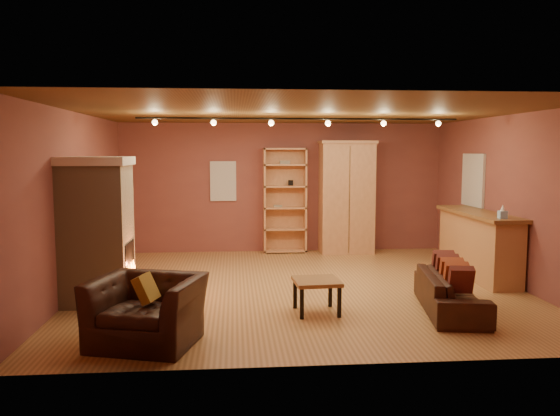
{
  "coord_description": "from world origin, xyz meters",
  "views": [
    {
      "loc": [
        -1.06,
        -8.62,
        2.2
      ],
      "look_at": [
        -0.32,
        0.2,
        1.27
      ],
      "focal_mm": 35.0,
      "sensor_mm": 36.0,
      "label": 1
    }
  ],
  "objects": [
    {
      "name": "track_rail",
      "position": [
        0.0,
        0.2,
        2.69
      ],
      "size": [
        5.2,
        0.09,
        0.13
      ],
      "color": "black",
      "rests_on": "ceiling"
    },
    {
      "name": "right_window",
      "position": [
        3.47,
        1.4,
        1.65
      ],
      "size": [
        0.05,
        0.9,
        1.0
      ],
      "primitive_type": "cube",
      "color": "silver",
      "rests_on": "right_wall"
    },
    {
      "name": "fireplace",
      "position": [
        -3.04,
        -0.6,
        1.06
      ],
      "size": [
        1.01,
        0.98,
        2.12
      ],
      "color": "tan",
      "rests_on": "floor"
    },
    {
      "name": "left_wall",
      "position": [
        -3.5,
        0.0,
        1.4
      ],
      "size": [
        0.02,
        6.5,
        2.8
      ],
      "primitive_type": "cube",
      "color": "brown",
      "rests_on": "floor"
    },
    {
      "name": "armoire",
      "position": [
        1.35,
        2.94,
        1.21
      ],
      "size": [
        1.19,
        0.67,
        2.42
      ],
      "color": "tan",
      "rests_on": "floor"
    },
    {
      "name": "right_wall",
      "position": [
        3.5,
        0.0,
        1.4
      ],
      "size": [
        0.02,
        6.5,
        2.8
      ],
      "primitive_type": "cube",
      "color": "brown",
      "rests_on": "floor"
    },
    {
      "name": "back_window",
      "position": [
        -1.3,
        3.23,
        1.55
      ],
      "size": [
        0.56,
        0.04,
        0.86
      ],
      "primitive_type": "cube",
      "color": "silver",
      "rests_on": "back_wall"
    },
    {
      "name": "bookcase",
      "position": [
        0.03,
        3.13,
        1.15
      ],
      "size": [
        0.93,
        0.36,
        2.27
      ],
      "color": "tan",
      "rests_on": "floor"
    },
    {
      "name": "loveseat",
      "position": [
        1.89,
        -1.51,
        0.37
      ],
      "size": [
        0.83,
        1.88,
        0.76
      ],
      "rotation": [
        0.0,
        0.0,
        1.4
      ],
      "color": "black",
      "rests_on": "floor"
    },
    {
      "name": "bar_counter",
      "position": [
        3.2,
        0.5,
        0.58
      ],
      "size": [
        0.64,
        2.39,
        1.14
      ],
      "color": "tan",
      "rests_on": "floor"
    },
    {
      "name": "coffee_table",
      "position": [
        0.05,
        -1.41,
        0.39
      ],
      "size": [
        0.65,
        0.65,
        0.46
      ],
      "rotation": [
        0.0,
        0.0,
        0.07
      ],
      "color": "brown",
      "rests_on": "floor"
    },
    {
      "name": "armchair",
      "position": [
        -2.07,
        -2.43,
        0.52
      ],
      "size": [
        1.34,
        1.06,
        1.03
      ],
      "rotation": [
        0.0,
        0.0,
        -0.28
      ],
      "color": "black",
      "rests_on": "floor"
    },
    {
      "name": "ceiling",
      "position": [
        0.0,
        0.0,
        2.8
      ],
      "size": [
        7.0,
        7.0,
        0.0
      ],
      "primitive_type": "plane",
      "rotation": [
        3.14,
        0.0,
        0.0
      ],
      "color": "brown",
      "rests_on": "back_wall"
    },
    {
      "name": "floor",
      "position": [
        0.0,
        0.0,
        0.0
      ],
      "size": [
        7.0,
        7.0,
        0.0
      ],
      "primitive_type": "plane",
      "color": "olive",
      "rests_on": "ground"
    },
    {
      "name": "back_wall",
      "position": [
        0.0,
        3.25,
        1.4
      ],
      "size": [
        7.0,
        0.02,
        2.8
      ],
      "primitive_type": "cube",
      "color": "brown",
      "rests_on": "floor"
    },
    {
      "name": "tissue_box",
      "position": [
        3.15,
        -0.42,
        1.23
      ],
      "size": [
        0.12,
        0.12,
        0.21
      ],
      "rotation": [
        0.0,
        0.0,
        -0.07
      ],
      "color": "#95C3EF",
      "rests_on": "bar_counter"
    }
  ]
}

